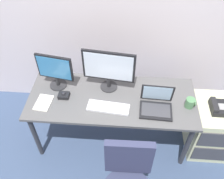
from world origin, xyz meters
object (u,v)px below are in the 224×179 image
at_px(monitor_side, 55,70).
at_px(laptop, 156,104).
at_px(paper_notepad, 44,103).
at_px(keyboard, 108,107).
at_px(trackball_mouse, 64,95).
at_px(coffee_mug, 190,103).
at_px(desk_phone, 218,107).
at_px(file_cabinet, 209,127).
at_px(monitor_main, 109,68).

distance_m(monitor_side, laptop, 1.06).
bearing_deg(paper_notepad, keyboard, -1.63).
xyz_separation_m(trackball_mouse, coffee_mug, (1.26, -0.03, 0.03)).
relative_size(desk_phone, laptop, 0.62).
relative_size(file_cabinet, paper_notepad, 3.09).
distance_m(file_cabinet, monitor_side, 1.77).
relative_size(laptop, coffee_mug, 3.23).
distance_m(keyboard, coffee_mug, 0.80).
relative_size(monitor_side, keyboard, 0.93).
height_order(monitor_side, coffee_mug, monitor_side).
bearing_deg(monitor_side, laptop, -13.01).
xyz_separation_m(monitor_side, laptop, (1.02, -0.24, -0.16)).
distance_m(laptop, paper_notepad, 1.11).
height_order(laptop, trackball_mouse, laptop).
height_order(keyboard, paper_notepad, keyboard).
distance_m(trackball_mouse, paper_notepad, 0.21).
bearing_deg(keyboard, trackball_mouse, 165.88).
relative_size(monitor_side, coffee_mug, 3.94).
distance_m(laptop, trackball_mouse, 0.93).
xyz_separation_m(desk_phone, trackball_mouse, (-1.56, 0.00, 0.05)).
height_order(file_cabinet, desk_phone, desk_phone).
distance_m(keyboard, laptop, 0.47).
height_order(laptop, paper_notepad, laptop).
bearing_deg(desk_phone, coffee_mug, -174.16).
height_order(file_cabinet, monitor_main, monitor_main).
height_order(file_cabinet, paper_notepad, paper_notepad).
bearing_deg(file_cabinet, trackball_mouse, -179.44).
distance_m(desk_phone, keyboard, 1.10).
relative_size(file_cabinet, monitor_side, 1.63).
bearing_deg(monitor_main, monitor_side, -178.27).
distance_m(desk_phone, monitor_main, 1.16).
xyz_separation_m(keyboard, laptop, (0.46, 0.04, 0.04)).
height_order(keyboard, laptop, laptop).
distance_m(keyboard, paper_notepad, 0.65).
height_order(monitor_main, laptop, monitor_main).
relative_size(desk_phone, paper_notepad, 0.96).
height_order(file_cabinet, laptop, laptop).
relative_size(keyboard, laptop, 1.31).
xyz_separation_m(keyboard, paper_notepad, (-0.65, 0.02, -0.01)).
bearing_deg(paper_notepad, file_cabinet, 3.72).
height_order(desk_phone, monitor_main, monitor_main).
xyz_separation_m(file_cabinet, keyboard, (-1.10, -0.13, 0.40)).
relative_size(desk_phone, coffee_mug, 2.01).
relative_size(keyboard, trackball_mouse, 3.83).
bearing_deg(monitor_main, file_cabinet, -8.11).
xyz_separation_m(desk_phone, monitor_main, (-1.11, 0.18, 0.29)).
height_order(laptop, coffee_mug, laptop).
bearing_deg(monitor_side, trackball_mouse, -59.23).
height_order(trackball_mouse, paper_notepad, trackball_mouse).
xyz_separation_m(file_cabinet, paper_notepad, (-1.75, -0.11, 0.39)).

